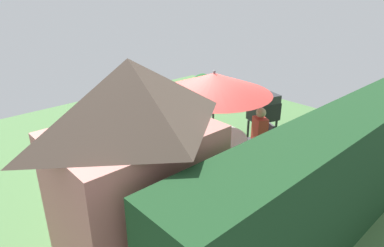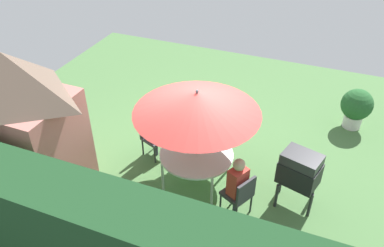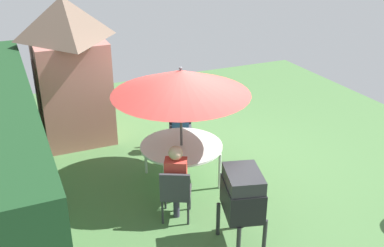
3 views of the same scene
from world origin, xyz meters
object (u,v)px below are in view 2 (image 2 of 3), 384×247
at_px(garden_shed, 23,127).
at_px(person_in_red, 238,180).
at_px(chair_far_side, 152,134).
at_px(patio_umbrella, 197,103).
at_px(chair_near_shed, 240,194).
at_px(patio_table, 196,155).
at_px(potted_plant_by_shed, 356,106).
at_px(person_in_blue, 154,126).
at_px(bbq_grill, 300,170).

xyz_separation_m(garden_shed, person_in_red, (-3.80, -0.89, -0.74)).
height_order(chair_far_side, person_in_red, person_in_red).
height_order(patio_umbrella, chair_near_shed, patio_umbrella).
distance_m(chair_near_shed, person_in_red, 0.28).
bearing_deg(chair_near_shed, patio_table, -26.83).
bearing_deg(patio_table, potted_plant_by_shed, -131.54).
bearing_deg(person_in_blue, patio_umbrella, 158.65).
bearing_deg(chair_far_side, chair_near_shed, 156.05).
bearing_deg(patio_table, chair_near_shed, 153.17).
height_order(patio_table, chair_near_shed, chair_near_shed).
height_order(patio_umbrella, chair_far_side, patio_umbrella).
bearing_deg(person_in_red, person_in_blue, -23.94).
height_order(person_in_red, person_in_blue, same).
xyz_separation_m(bbq_grill, person_in_blue, (3.11, -0.33, -0.06)).
distance_m(garden_shed, bbq_grill, 5.06).
bearing_deg(bbq_grill, garden_shed, 17.44).
xyz_separation_m(garden_shed, bbq_grill, (-4.78, -1.50, -0.68)).
height_order(patio_umbrella, bbq_grill, patio_umbrella).
height_order(garden_shed, potted_plant_by_shed, garden_shed).
distance_m(patio_umbrella, chair_near_shed, 1.81).
bearing_deg(garden_shed, person_in_red, -166.83).
bearing_deg(potted_plant_by_shed, patio_table, 48.46).
xyz_separation_m(patio_table, patio_umbrella, (0.00, 0.00, 1.22)).
xyz_separation_m(garden_shed, chair_near_shed, (-3.87, -0.85, -1.01)).
bearing_deg(person_in_red, chair_near_shed, 153.17).
xyz_separation_m(chair_near_shed, person_in_red, (0.08, -0.04, 0.26)).
height_order(bbq_grill, person_in_blue, person_in_blue).
bearing_deg(person_in_red, garden_shed, 13.17).
bearing_deg(garden_shed, chair_near_shed, -167.62).
bearing_deg(patio_table, bbq_grill, -176.63).
bearing_deg(chair_far_side, patio_umbrella, 158.65).
height_order(patio_umbrella, potted_plant_by_shed, patio_umbrella).
distance_m(bbq_grill, chair_far_side, 3.23).
relative_size(bbq_grill, person_in_blue, 0.95).
bearing_deg(person_in_red, chair_far_side, -23.84).
bearing_deg(chair_near_shed, person_in_red, -26.83).
height_order(bbq_grill, chair_far_side, bbq_grill).
relative_size(garden_shed, bbq_grill, 2.49).
xyz_separation_m(chair_near_shed, potted_plant_by_shed, (-1.79, -3.75, 0.06)).
xyz_separation_m(patio_table, bbq_grill, (-1.96, -0.12, 0.17)).
bearing_deg(chair_far_side, bbq_grill, 173.50).
bearing_deg(chair_near_shed, patio_umbrella, -26.83).
bearing_deg(patio_table, patio_umbrella, 63.43).
xyz_separation_m(chair_near_shed, chair_far_side, (2.28, -1.01, 0.00)).
xyz_separation_m(bbq_grill, person_in_red, (0.98, 0.61, -0.06)).
distance_m(chair_near_shed, person_in_blue, 2.43).
relative_size(patio_table, person_in_red, 1.16).
height_order(garden_shed, chair_far_side, garden_shed).
bearing_deg(garden_shed, potted_plant_by_shed, -140.92).
distance_m(person_in_red, person_in_blue, 2.33).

